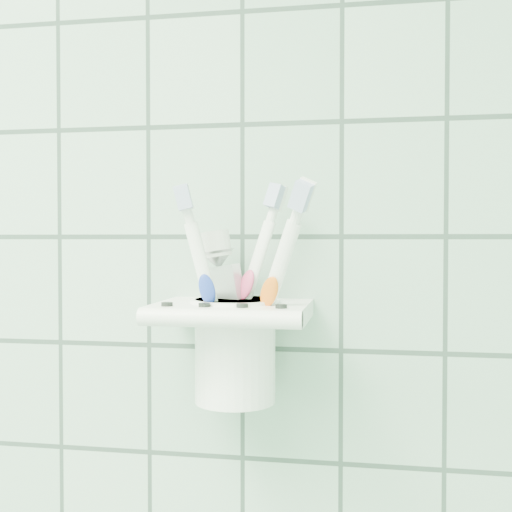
{
  "coord_description": "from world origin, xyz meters",
  "views": [
    {
      "loc": [
        0.77,
        0.6,
        1.35
      ],
      "look_at": [
        0.68,
        1.1,
        1.34
      ],
      "focal_mm": 45.0,
      "sensor_mm": 36.0,
      "label": 1
    }
  ],
  "objects": [
    {
      "name": "toothbrush_pink",
      "position": [
        0.66,
        1.14,
        1.31
      ],
      "size": [
        0.05,
        0.02,
        0.19
      ],
      "rotation": [
        0.01,
        -0.25,
        0.17
      ],
      "color": "white",
      "rests_on": "cup"
    },
    {
      "name": "toothpaste_tube",
      "position": [
        0.66,
        1.16,
        1.3
      ],
      "size": [
        0.06,
        0.04,
        0.15
      ],
      "rotation": [
        0.06,
        -0.14,
        -0.39
      ],
      "color": "silver",
      "rests_on": "cup"
    },
    {
      "name": "toothbrush_orange",
      "position": [
        0.66,
        1.17,
        1.32
      ],
      "size": [
        0.07,
        0.07,
        0.2
      ],
      "rotation": [
        0.27,
        0.42,
        -0.19
      ],
      "color": "white",
      "rests_on": "cup"
    },
    {
      "name": "toothbrush_blue",
      "position": [
        0.64,
        1.15,
        1.32
      ],
      "size": [
        0.06,
        0.04,
        0.19
      ],
      "rotation": [
        -0.25,
        0.2,
        -0.46
      ],
      "color": "white",
      "rests_on": "cup"
    },
    {
      "name": "cup",
      "position": [
        0.65,
        1.16,
        1.26
      ],
      "size": [
        0.08,
        0.08,
        0.09
      ],
      "color": "white",
      "rests_on": "holder_bracket"
    },
    {
      "name": "holder_bracket",
      "position": [
        0.65,
        1.15,
        1.29
      ],
      "size": [
        0.13,
        0.11,
        0.04
      ],
      "color": "white",
      "rests_on": "wall_back"
    }
  ]
}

